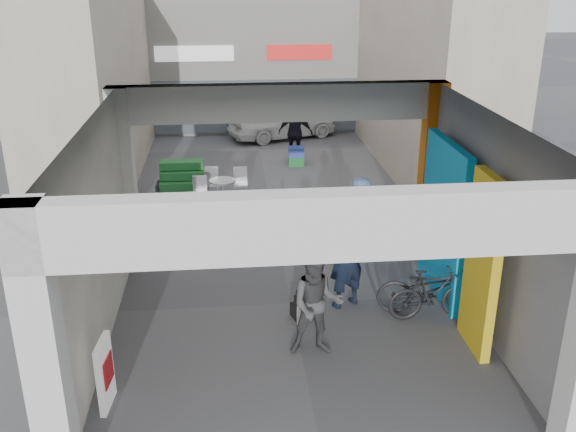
{
  "coord_description": "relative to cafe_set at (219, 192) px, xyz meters",
  "views": [
    {
      "loc": [
        -1.02,
        -9.89,
        5.59
      ],
      "look_at": [
        0.04,
        1.0,
        1.26
      ],
      "focal_mm": 40.0,
      "sensor_mm": 36.0,
      "label": 1
    }
  ],
  "objects": [
    {
      "name": "ground",
      "position": [
        1.28,
        -5.25,
        -0.29
      ],
      "size": [
        90.0,
        90.0,
        0.0
      ],
      "primitive_type": "plane",
      "color": "#4F4F54",
      "rests_on": "ground"
    },
    {
      "name": "arcade_canopy",
      "position": [
        1.82,
        -6.07,
        2.01
      ],
      "size": [
        6.4,
        6.45,
        6.4
      ],
      "color": "silver",
      "rests_on": "ground"
    },
    {
      "name": "far_building",
      "position": [
        1.28,
        8.75,
        3.7
      ],
      "size": [
        18.0,
        4.08,
        8.0
      ],
      "color": "silver",
      "rests_on": "ground"
    },
    {
      "name": "plaza_bldg_left",
      "position": [
        -3.22,
        2.25,
        2.21
      ],
      "size": [
        2.0,
        9.0,
        5.0
      ],
      "primitive_type": "cube",
      "color": "#B8AE98",
      "rests_on": "ground"
    },
    {
      "name": "plaza_bldg_right",
      "position": [
        5.78,
        2.25,
        2.21
      ],
      "size": [
        2.0,
        9.0,
        5.0
      ],
      "primitive_type": "cube",
      "color": "#B8AE98",
      "rests_on": "ground"
    },
    {
      "name": "bollard_left",
      "position": [
        -0.18,
        -2.84,
        0.14
      ],
      "size": [
        0.09,
        0.09,
        0.85
      ],
      "primitive_type": "cylinder",
      "color": "gray",
      "rests_on": "ground"
    },
    {
      "name": "bollard_center",
      "position": [
        1.28,
        -2.66,
        0.13
      ],
      "size": [
        0.09,
        0.09,
        0.84
      ],
      "primitive_type": "cylinder",
      "color": "gray",
      "rests_on": "ground"
    },
    {
      "name": "bollard_right",
      "position": [
        3.0,
        -2.68,
        0.21
      ],
      "size": [
        0.09,
        0.09,
        0.99
      ],
      "primitive_type": "cylinder",
      "color": "gray",
      "rests_on": "ground"
    },
    {
      "name": "advert_board_near",
      "position": [
        -1.47,
        -7.78,
        0.22
      ],
      "size": [
        0.15,
        0.56,
        1.0
      ],
      "rotation": [
        0.0,
        0.0,
        -0.1
      ],
      "color": "silver",
      "rests_on": "ground"
    },
    {
      "name": "advert_board_far",
      "position": [
        -1.47,
        -3.33,
        0.22
      ],
      "size": [
        0.16,
        0.56,
        1.0
      ],
      "rotation": [
        0.0,
        0.0,
        -0.12
      ],
      "color": "silver",
      "rests_on": "ground"
    },
    {
      "name": "cafe_set",
      "position": [
        0.0,
        0.0,
        0.0
      ],
      "size": [
        1.34,
        1.08,
        0.81
      ],
      "rotation": [
        0.0,
        0.0,
        0.18
      ],
      "color": "#96969A",
      "rests_on": "ground"
    },
    {
      "name": "produce_stand",
      "position": [
        -0.93,
        0.65,
        0.06
      ],
      "size": [
        1.32,
        0.72,
        0.87
      ],
      "rotation": [
        0.0,
        0.0,
        0.16
      ],
      "color": "black",
      "rests_on": "ground"
    },
    {
      "name": "crate_stack",
      "position": [
        2.27,
        2.99,
        -0.01
      ],
      "size": [
        0.47,
        0.38,
        0.56
      ],
      "rotation": [
        0.0,
        0.0,
        -0.06
      ],
      "color": "#185622",
      "rests_on": "ground"
    },
    {
      "name": "border_collie",
      "position": [
        1.38,
        -5.83,
        -0.03
      ],
      "size": [
        0.24,
        0.47,
        0.65
      ],
      "rotation": [
        0.0,
        0.0,
        0.32
      ],
      "color": "black",
      "rests_on": "ground"
    },
    {
      "name": "man_with_dog",
      "position": [
        2.21,
        -5.39,
        0.66
      ],
      "size": [
        0.83,
        0.73,
        1.9
      ],
      "primitive_type": "imported",
      "rotation": [
        0.0,
        0.0,
        3.62
      ],
      "color": "black",
      "rests_on": "ground"
    },
    {
      "name": "man_back_turned",
      "position": [
        1.51,
        -6.79,
        0.54
      ],
      "size": [
        0.85,
        0.68,
        1.66
      ],
      "primitive_type": "imported",
      "rotation": [
        0.0,
        0.0,
        -0.07
      ],
      "color": "#414143",
      "rests_on": "ground"
    },
    {
      "name": "man_elderly",
      "position": [
        2.87,
        -3.31,
        0.54
      ],
      "size": [
        0.81,
        0.54,
        1.65
      ],
      "primitive_type": "imported",
      "rotation": [
        0.0,
        0.0,
        0.02
      ],
      "color": "#5972AD",
      "rests_on": "ground"
    },
    {
      "name": "man_crates",
      "position": [
        2.3,
        3.43,
        0.59
      ],
      "size": [
        1.11,
        0.71,
        1.76
      ],
      "primitive_type": "imported",
      "rotation": [
        0.0,
        0.0,
        2.85
      ],
      "color": "black",
      "rests_on": "ground"
    },
    {
      "name": "bicycle_front",
      "position": [
        3.58,
        -5.8,
        0.18
      ],
      "size": [
        1.85,
        0.89,
        0.93
      ],
      "primitive_type": "imported",
      "rotation": [
        0.0,
        0.0,
        1.41
      ],
      "color": "black",
      "rests_on": "ground"
    },
    {
      "name": "bicycle_rear",
      "position": [
        3.58,
        -5.96,
        0.17
      ],
      "size": [
        1.53,
        0.53,
        0.91
      ],
      "primitive_type": "imported",
      "rotation": [
        0.0,
        0.0,
        1.64
      ],
      "color": "black",
      "rests_on": "ground"
    },
    {
      "name": "white_van",
      "position": [
        2.15,
        6.25,
        0.34
      ],
      "size": [
        3.94,
        2.62,
        1.25
      ],
      "primitive_type": "imported",
      "rotation": [
        0.0,
        0.0,
        1.92
      ],
      "color": "white",
      "rests_on": "ground"
    }
  ]
}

